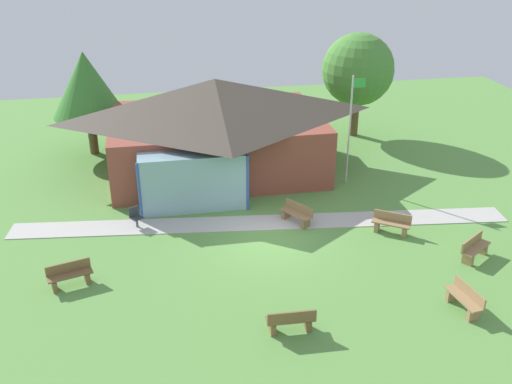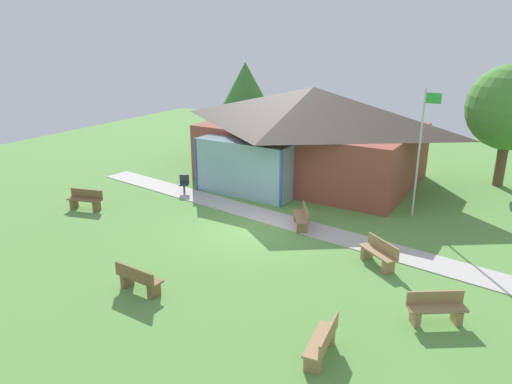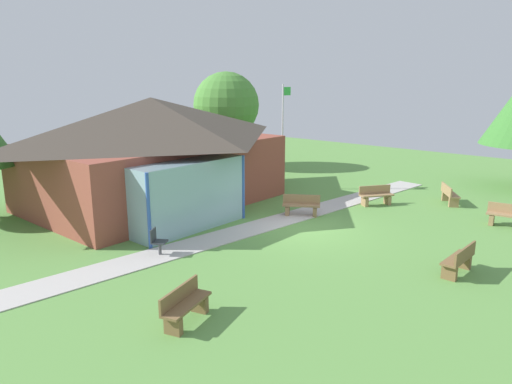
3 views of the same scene
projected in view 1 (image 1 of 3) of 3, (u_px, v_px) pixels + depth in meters
ground_plane at (268, 238)px, 23.03m from camera, size 44.00×44.00×0.00m
pavilion at (215, 125)px, 28.02m from camera, size 11.06×8.58×4.62m
footpath at (262, 223)px, 24.12m from camera, size 20.46×3.58×0.03m
flagpole at (351, 125)px, 26.63m from camera, size 0.64×0.08×5.15m
bench_mid_left at (70, 275)px, 19.89m from camera, size 1.56×0.84×0.84m
bench_lawn_far_right at (474, 249)px, 21.49m from camera, size 1.49×1.21×0.84m
bench_front_right at (465, 299)px, 18.64m from camera, size 0.64×1.55×0.84m
bench_front_center at (291, 321)px, 17.64m from camera, size 1.51×0.49×0.84m
bench_mid_right at (391, 224)px, 23.22m from camera, size 1.49×1.21×0.84m
bench_rear_near_path at (297, 214)px, 23.98m from camera, size 1.18×1.50×0.84m
patio_chair_west at (136, 218)px, 23.66m from camera, size 0.61×0.61×0.86m
tree_behind_pavilion_right at (358, 70)px, 32.23m from camera, size 4.00×4.00×5.83m
tree_behind_pavilion_left at (86, 85)px, 29.65m from camera, size 3.69×3.69×5.43m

